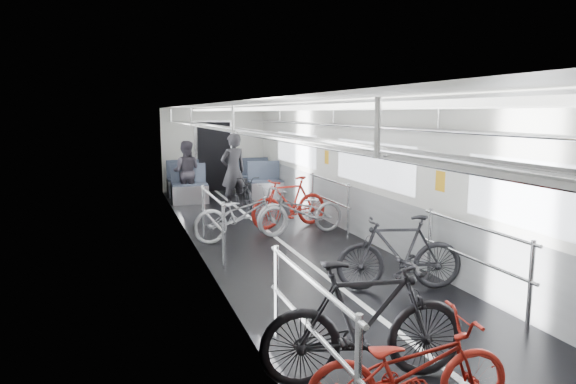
% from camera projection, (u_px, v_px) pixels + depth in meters
% --- Properties ---
extents(car_shell, '(3.02, 14.01, 2.41)m').
position_uv_depth(car_shell, '(262.00, 171.00, 10.11)').
color(car_shell, black).
rests_on(car_shell, ground).
extents(bike_left_near, '(1.62, 0.77, 0.82)m').
position_uv_depth(bike_left_near, '(409.00, 369.00, 3.78)').
color(bike_left_near, '#A91E14').
rests_on(bike_left_near, floor).
extents(bike_left_mid, '(1.86, 0.76, 1.08)m').
position_uv_depth(bike_left_mid, '(365.00, 322.00, 4.31)').
color(bike_left_mid, black).
rests_on(bike_left_mid, floor).
extents(bike_left_far, '(1.92, 0.96, 0.96)m').
position_uv_depth(bike_left_far, '(242.00, 214.00, 9.20)').
color(bike_left_far, '#B0B2B5').
rests_on(bike_left_far, floor).
extents(bike_right_near, '(1.70, 0.89, 0.98)m').
position_uv_depth(bike_right_near, '(399.00, 253.00, 6.60)').
color(bike_right_near, black).
rests_on(bike_right_near, floor).
extents(bike_right_mid, '(1.75, 0.74, 0.90)m').
position_uv_depth(bike_right_mid, '(302.00, 211.00, 9.63)').
color(bike_right_mid, '#98999D').
rests_on(bike_right_mid, floor).
extents(bike_right_far, '(1.75, 0.78, 1.01)m').
position_uv_depth(bike_right_far, '(289.00, 202.00, 10.23)').
color(bike_right_far, '#AB1E15').
rests_on(bike_right_far, floor).
extents(bike_aisle, '(0.54, 1.52, 0.80)m').
position_uv_depth(bike_aisle, '(244.00, 192.00, 12.28)').
color(bike_aisle, black).
rests_on(bike_aisle, floor).
extents(person_standing, '(0.75, 0.61, 1.80)m').
position_uv_depth(person_standing, '(233.00, 171.00, 12.23)').
color(person_standing, black).
rests_on(person_standing, floor).
extents(person_seated, '(0.89, 0.77, 1.57)m').
position_uv_depth(person_seated, '(186.00, 172.00, 13.04)').
color(person_seated, '#2A262D').
rests_on(person_seated, floor).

